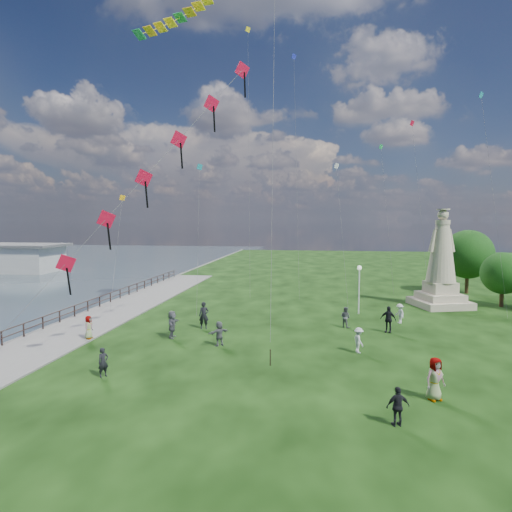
% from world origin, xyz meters
% --- Properties ---
extents(waterfront, '(200.00, 200.00, 1.51)m').
position_xyz_m(waterfront, '(-15.24, 8.99, -0.06)').
color(waterfront, '#33444D').
rests_on(waterfront, ground).
extents(statue, '(5.39, 5.39, 8.81)m').
position_xyz_m(statue, '(13.97, 20.88, 3.33)').
color(statue, tan).
rests_on(statue, ground).
extents(lamppost, '(0.38, 0.38, 4.06)m').
position_xyz_m(lamppost, '(6.40, 16.68, 2.93)').
color(lamppost, silver).
rests_on(lamppost, ground).
extents(tree_row, '(7.49, 13.00, 6.78)m').
position_xyz_m(tree_row, '(19.37, 25.57, 3.68)').
color(tree_row, '#382314').
rests_on(tree_row, ground).
extents(person_0, '(0.60, 0.64, 1.48)m').
position_xyz_m(person_0, '(-7.59, 0.19, 0.74)').
color(person_0, black).
rests_on(person_0, ground).
extents(person_2, '(0.79, 1.08, 1.51)m').
position_xyz_m(person_2, '(5.42, 6.01, 0.75)').
color(person_2, silver).
rests_on(person_2, ground).
extents(person_3, '(0.99, 0.67, 1.54)m').
position_xyz_m(person_3, '(6.06, -3.00, 0.77)').
color(person_3, black).
rests_on(person_3, ground).
extents(person_4, '(1.08, 0.92, 1.89)m').
position_xyz_m(person_4, '(8.08, -0.32, 0.94)').
color(person_4, '#595960').
rests_on(person_4, ground).
extents(person_5, '(0.87, 1.75, 1.83)m').
position_xyz_m(person_5, '(-6.57, 7.52, 0.92)').
color(person_5, '#595960').
rests_on(person_5, ground).
extents(person_6, '(0.80, 0.62, 1.94)m').
position_xyz_m(person_6, '(-5.11, 10.13, 0.97)').
color(person_6, black).
rests_on(person_6, ground).
extents(person_7, '(0.86, 0.81, 1.51)m').
position_xyz_m(person_7, '(5.02, 11.98, 0.76)').
color(person_7, '#595960').
rests_on(person_7, ground).
extents(person_8, '(0.82, 1.08, 1.49)m').
position_xyz_m(person_8, '(9.19, 13.87, 0.74)').
color(person_8, silver).
rests_on(person_8, ground).
extents(person_9, '(1.22, 0.98, 1.85)m').
position_xyz_m(person_9, '(7.89, 10.98, 0.93)').
color(person_9, black).
rests_on(person_9, ground).
extents(person_10, '(0.50, 0.77, 1.52)m').
position_xyz_m(person_10, '(-11.77, 6.16, 0.76)').
color(person_10, '#595960').
rests_on(person_10, ground).
extents(person_11, '(1.45, 1.45, 1.55)m').
position_xyz_m(person_11, '(-3.07, 6.22, 0.77)').
color(person_11, '#595960').
rests_on(person_11, ground).
extents(red_kite_train, '(12.09, 9.35, 17.74)m').
position_xyz_m(red_kite_train, '(-6.21, 4.61, 11.00)').
color(red_kite_train, black).
rests_on(red_kite_train, ground).
extents(small_kites, '(33.77, 18.08, 28.19)m').
position_xyz_m(small_kites, '(2.43, 23.58, 14.28)').
color(small_kites, teal).
rests_on(small_kites, ground).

